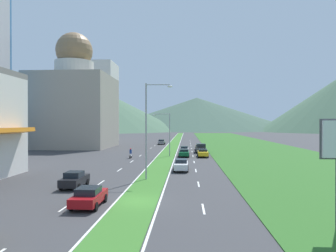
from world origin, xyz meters
TOP-DOWN VIEW (x-y plane):
  - ground_plane at (0.00, 0.00)m, footprint 600.00×600.00m
  - grass_median at (0.00, 60.00)m, footprint 3.20×240.00m
  - grass_verge_right at (20.60, 60.00)m, footprint 24.00×240.00m
  - lane_dash_left_2 at (-5.10, -1.73)m, footprint 0.16×2.80m
  - lane_dash_left_3 at (-5.10, 7.41)m, footprint 0.16×2.80m
  - lane_dash_left_4 at (-5.10, 16.54)m, footprint 0.16×2.80m
  - lane_dash_left_5 at (-5.10, 25.68)m, footprint 0.16×2.80m
  - lane_dash_left_6 at (-5.10, 34.82)m, footprint 0.16×2.80m
  - lane_dash_left_7 at (-5.10, 43.95)m, footprint 0.16×2.80m
  - lane_dash_left_8 at (-5.10, 53.09)m, footprint 0.16×2.80m
  - lane_dash_left_9 at (-5.10, 62.23)m, footprint 0.16×2.80m
  - lane_dash_left_10 at (-5.10, 71.36)m, footprint 0.16×2.80m
  - lane_dash_left_11 at (-5.10, 80.50)m, footprint 0.16×2.80m
  - lane_dash_left_12 at (-5.10, 89.63)m, footprint 0.16×2.80m
  - lane_dash_right_2 at (5.10, -1.73)m, footprint 0.16×2.80m
  - lane_dash_right_3 at (5.10, 7.41)m, footprint 0.16×2.80m
  - lane_dash_right_4 at (5.10, 16.54)m, footprint 0.16×2.80m
  - lane_dash_right_5 at (5.10, 25.68)m, footprint 0.16×2.80m
  - lane_dash_right_6 at (5.10, 34.82)m, footprint 0.16×2.80m
  - lane_dash_right_7 at (5.10, 43.95)m, footprint 0.16×2.80m
  - lane_dash_right_8 at (5.10, 53.09)m, footprint 0.16×2.80m
  - lane_dash_right_9 at (5.10, 62.23)m, footprint 0.16×2.80m
  - lane_dash_right_10 at (5.10, 71.36)m, footprint 0.16×2.80m
  - lane_dash_right_11 at (5.10, 80.50)m, footprint 0.16×2.80m
  - lane_dash_right_12 at (5.10, 89.63)m, footprint 0.16×2.80m
  - edge_line_median_left at (-1.75, 60.00)m, footprint 0.16×240.00m
  - edge_line_median_right at (1.75, 60.00)m, footprint 0.16×240.00m
  - domed_building at (-25.67, 55.13)m, footprint 19.40×19.40m
  - midrise_colored at (-28.77, 86.39)m, footprint 13.14×13.14m
  - hill_far_left at (-84.02, 234.98)m, footprint 168.24×168.24m
  - hill_far_center at (14.52, 296.77)m, footprint 198.26×198.26m
  - street_lamp_near at (-0.31, 9.60)m, footprint 3.00×0.42m
  - street_lamp_mid at (0.25, 34.01)m, footprint 3.30×0.29m
  - car_0 at (6.91, 33.49)m, footprint 1.99×4.59m
  - car_2 at (-3.62, 67.43)m, footprint 2.03×4.16m
  - car_3 at (6.94, 48.63)m, footprint 1.97×4.56m
  - car_4 at (3.16, 16.35)m, footprint 1.91×4.53m
  - car_5 at (3.39, 33.62)m, footprint 1.99×4.54m
  - car_6 at (3.39, 40.05)m, footprint 1.86×4.14m
  - car_7 at (-3.43, -1.58)m, footprint 1.98×4.07m
  - car_8 at (-6.97, 4.99)m, footprint 1.88×4.05m
  - pickup_truck_0 at (6.90, 41.63)m, footprint 2.18×5.40m
  - motorcycle_rider at (-6.15, 30.45)m, footprint 0.36×2.00m

SIDE VIEW (x-z plane):
  - ground_plane at x=0.00m, z-range 0.00..0.00m
  - lane_dash_left_2 at x=-5.10m, z-range 0.00..0.01m
  - lane_dash_left_3 at x=-5.10m, z-range 0.00..0.01m
  - lane_dash_left_4 at x=-5.10m, z-range 0.00..0.01m
  - lane_dash_left_5 at x=-5.10m, z-range 0.00..0.01m
  - lane_dash_left_6 at x=-5.10m, z-range 0.00..0.01m
  - lane_dash_left_7 at x=-5.10m, z-range 0.00..0.01m
  - lane_dash_left_8 at x=-5.10m, z-range 0.00..0.01m
  - lane_dash_left_9 at x=-5.10m, z-range 0.00..0.01m
  - lane_dash_left_10 at x=-5.10m, z-range 0.00..0.01m
  - lane_dash_left_11 at x=-5.10m, z-range 0.00..0.01m
  - lane_dash_left_12 at x=-5.10m, z-range 0.00..0.01m
  - lane_dash_right_2 at x=5.10m, z-range 0.00..0.01m
  - lane_dash_right_3 at x=5.10m, z-range 0.00..0.01m
  - lane_dash_right_4 at x=5.10m, z-range 0.00..0.01m
  - lane_dash_right_5 at x=5.10m, z-range 0.00..0.01m
  - lane_dash_right_6 at x=5.10m, z-range 0.00..0.01m
  - lane_dash_right_7 at x=5.10m, z-range 0.00..0.01m
  - lane_dash_right_8 at x=5.10m, z-range 0.00..0.01m
  - lane_dash_right_9 at x=5.10m, z-range 0.00..0.01m
  - lane_dash_right_10 at x=5.10m, z-range 0.00..0.01m
  - lane_dash_right_11 at x=5.10m, z-range 0.00..0.01m
  - lane_dash_right_12 at x=5.10m, z-range 0.00..0.01m
  - edge_line_median_left at x=-1.75m, z-range 0.00..0.01m
  - edge_line_median_right at x=1.75m, z-range 0.00..0.01m
  - grass_median at x=0.00m, z-range 0.00..0.06m
  - grass_verge_right at x=20.60m, z-range 0.00..0.06m
  - car_5 at x=3.39m, z-range 0.03..1.44m
  - motorcycle_rider at x=-6.15m, z-range -0.15..1.65m
  - car_7 at x=-3.43m, z-range 0.02..1.48m
  - car_0 at x=6.91m, z-range 0.04..1.46m
  - car_2 at x=-3.62m, z-range 0.02..1.51m
  - car_6 at x=3.39m, z-range 0.03..1.51m
  - car_4 at x=3.16m, z-range 0.02..1.53m
  - car_3 at x=6.94m, z-range 0.03..1.53m
  - car_8 at x=-6.97m, z-range 0.01..1.58m
  - pickup_truck_0 at x=6.90m, z-range -0.02..1.98m
  - street_lamp_mid at x=0.25m, z-range 0.72..8.92m
  - street_lamp_near at x=-0.31m, z-range 0.73..11.40m
  - domed_building at x=-25.67m, z-range -3.53..26.62m
  - midrise_colored at x=-28.77m, z-range 0.00..28.33m
  - hill_far_center at x=14.52m, z-range 0.00..33.35m
  - hill_far_left at x=-84.02m, z-range 0.00..42.14m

